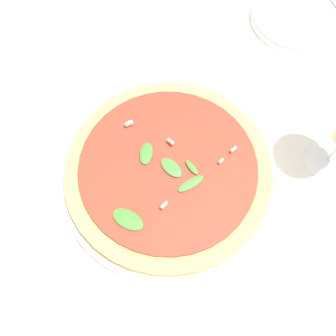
# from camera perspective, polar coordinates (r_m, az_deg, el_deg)

# --- Properties ---
(ground_plane) EXTENTS (6.00, 6.00, 0.00)m
(ground_plane) POSITION_cam_1_polar(r_m,az_deg,el_deg) (0.61, -0.13, 2.49)
(ground_plane) COLOR silver
(pizza_arugula_main) EXTENTS (0.32, 0.32, 0.05)m
(pizza_arugula_main) POSITION_cam_1_polar(r_m,az_deg,el_deg) (0.57, -0.01, -0.55)
(pizza_arugula_main) COLOR silver
(pizza_arugula_main) RESTS_ON ground_plane
(side_plate_white) EXTENTS (0.17, 0.17, 0.02)m
(side_plate_white) POSITION_cam_1_polar(r_m,az_deg,el_deg) (0.79, 18.28, 20.15)
(side_plate_white) COLOR silver
(side_plate_white) RESTS_ON ground_plane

